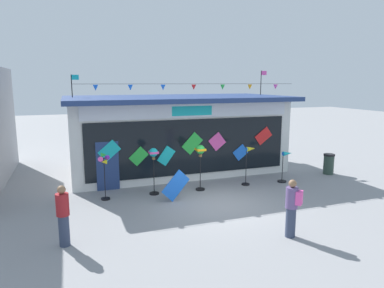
% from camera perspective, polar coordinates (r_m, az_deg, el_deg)
% --- Properties ---
extents(ground_plane, '(80.00, 80.00, 0.00)m').
position_cam_1_polar(ground_plane, '(12.82, 4.38, -9.72)').
color(ground_plane, gray).
extents(kite_shop_building, '(10.46, 5.56, 4.95)m').
position_cam_1_polar(kite_shop_building, '(17.31, -2.68, 1.85)').
color(kite_shop_building, silver).
rests_on(kite_shop_building, ground_plane).
extents(wind_spinner_far_left, '(0.45, 0.33, 1.81)m').
position_cam_1_polar(wind_spinner_far_left, '(13.21, -14.21, -3.58)').
color(wind_spinner_far_left, black).
rests_on(wind_spinner_far_left, ground_plane).
extents(wind_spinner_left, '(0.38, 0.38, 1.85)m').
position_cam_1_polar(wind_spinner_left, '(13.51, -6.32, -2.47)').
color(wind_spinner_left, black).
rests_on(wind_spinner_left, ground_plane).
extents(wind_spinner_center_left, '(0.37, 0.37, 1.87)m').
position_cam_1_polar(wind_spinner_center_left, '(13.95, 1.38, -1.77)').
color(wind_spinner_center_left, black).
rests_on(wind_spinner_center_left, ground_plane).
extents(wind_spinner_center_right, '(0.64, 0.34, 1.67)m').
position_cam_1_polar(wind_spinner_center_right, '(14.97, 9.41, -2.45)').
color(wind_spinner_center_right, black).
rests_on(wind_spinner_center_right, ground_plane).
extents(wind_spinner_right, '(0.65, 0.39, 1.38)m').
position_cam_1_polar(wind_spinner_right, '(15.79, 15.10, -2.95)').
color(wind_spinner_right, black).
rests_on(wind_spinner_right, ground_plane).
extents(person_near_camera, '(0.45, 0.46, 1.68)m').
position_cam_1_polar(person_near_camera, '(10.29, 16.10, -9.91)').
color(person_near_camera, '#333D56').
rests_on(person_near_camera, ground_plane).
extents(person_mid_plaza, '(0.34, 0.34, 1.68)m').
position_cam_1_polar(person_mid_plaza, '(10.00, -20.40, -10.94)').
color(person_mid_plaza, '#333D56').
rests_on(person_mid_plaza, ground_plane).
extents(trash_bin, '(0.52, 0.52, 0.98)m').
position_cam_1_polar(trash_bin, '(17.88, 21.52, -3.05)').
color(trash_bin, '#2D4238').
rests_on(trash_bin, ground_plane).
extents(display_kite_on_ground, '(1.16, 0.23, 1.16)m').
position_cam_1_polar(display_kite_on_ground, '(12.93, -2.68, -6.82)').
color(display_kite_on_ground, blue).
rests_on(display_kite_on_ground, ground_plane).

